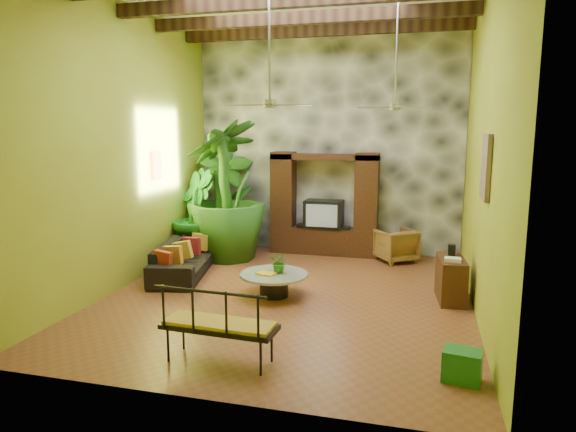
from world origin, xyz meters
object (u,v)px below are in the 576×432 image
(ceiling_fan_front, at_px, (270,90))
(coffee_table, at_px, (274,282))
(sofa, at_px, (183,259))
(tall_plant_c, at_px, (226,191))
(tall_plant_b, at_px, (193,214))
(entertainment_center, at_px, (324,212))
(green_bin, at_px, (462,365))
(wicker_armchair, at_px, (396,245))
(iron_bench, at_px, (217,322))
(tall_plant_a, at_px, (226,197))
(ceiling_fan_back, at_px, (395,95))
(side_console, at_px, (451,280))

(ceiling_fan_front, bearing_deg, coffee_table, 97.32)
(ceiling_fan_front, xyz_separation_m, sofa, (-2.10, 1.09, -3.08))
(tall_plant_c, relative_size, coffee_table, 2.60)
(tall_plant_b, bearing_deg, tall_plant_c, 16.69)
(entertainment_center, height_order, coffee_table, entertainment_center)
(coffee_table, height_order, green_bin, coffee_table)
(wicker_armchair, relative_size, iron_bench, 0.53)
(tall_plant_a, bearing_deg, green_bin, -47.29)
(wicker_armchair, height_order, coffee_table, wicker_armchair)
(ceiling_fan_back, bearing_deg, tall_plant_c, 165.14)
(ceiling_fan_back, xyz_separation_m, tall_plant_b, (-4.25, 0.74, -2.42))
(tall_plant_b, bearing_deg, ceiling_fan_front, -43.63)
(tall_plant_c, bearing_deg, iron_bench, -69.88)
(entertainment_center, xyz_separation_m, sofa, (-2.30, -2.44, -0.65))
(tall_plant_b, bearing_deg, green_bin, -39.10)
(entertainment_center, height_order, wicker_armchair, entertainment_center)
(sofa, relative_size, tall_plant_b, 1.11)
(ceiling_fan_front, bearing_deg, sofa, 152.52)
(sofa, distance_m, wicker_armchair, 4.48)
(sofa, bearing_deg, tall_plant_b, 3.57)
(ceiling_fan_front, distance_m, sofa, 3.89)
(tall_plant_c, height_order, iron_bench, tall_plant_c)
(tall_plant_a, relative_size, iron_bench, 1.72)
(tall_plant_b, height_order, coffee_table, tall_plant_b)
(ceiling_fan_front, bearing_deg, tall_plant_a, 121.77)
(tall_plant_a, bearing_deg, ceiling_fan_back, -24.67)
(tall_plant_b, bearing_deg, wicker_armchair, 12.05)
(wicker_armchair, height_order, iron_bench, iron_bench)
(coffee_table, bearing_deg, iron_bench, -88.67)
(entertainment_center, xyz_separation_m, iron_bench, (-0.18, -5.84, -0.42))
(ceiling_fan_back, relative_size, tall_plant_a, 0.75)
(entertainment_center, relative_size, tall_plant_b, 1.22)
(wicker_armchair, bearing_deg, iron_bench, 36.53)
(wicker_armchair, height_order, green_bin, wicker_armchair)
(entertainment_center, relative_size, wicker_armchair, 3.12)
(ceiling_fan_back, distance_m, side_console, 3.30)
(tall_plant_a, xyz_separation_m, tall_plant_c, (0.35, -0.85, 0.26))
(ceiling_fan_front, relative_size, sofa, 0.86)
(sofa, distance_m, tall_plant_b, 1.45)
(ceiling_fan_front, distance_m, tall_plant_c, 3.63)
(entertainment_center, xyz_separation_m, tall_plant_c, (-1.96, -0.99, 0.54))
(wicker_armchair, xyz_separation_m, tall_plant_b, (-4.28, -0.91, 0.63))
(sofa, bearing_deg, iron_bench, -160.18)
(wicker_armchair, xyz_separation_m, iron_bench, (-1.81, -5.55, 0.19))
(wicker_armchair, bearing_deg, ceiling_fan_front, 25.23)
(ceiling_fan_back, bearing_deg, side_console, -34.72)
(wicker_armchair, distance_m, tall_plant_a, 4.03)
(entertainment_center, bearing_deg, tall_plant_a, -176.41)
(ceiling_fan_back, height_order, iron_bench, ceiling_fan_back)
(tall_plant_b, height_order, tall_plant_c, tall_plant_c)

